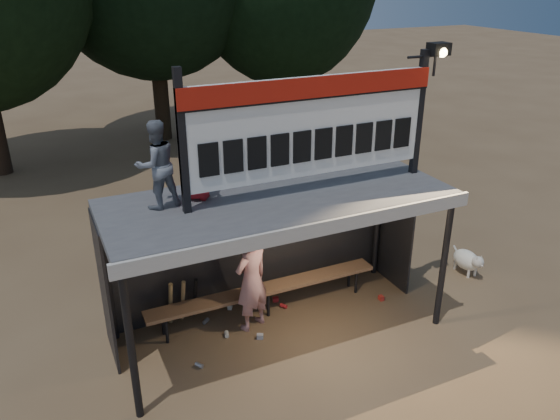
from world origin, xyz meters
name	(u,v)px	position (x,y,z in m)	size (l,w,h in m)	color
ground	(279,330)	(0.00, 0.00, 0.00)	(80.00, 80.00, 0.00)	brown
player	(251,280)	(-0.35, 0.28, 0.86)	(0.63, 0.41, 1.72)	silver
child_a	(156,165)	(-1.63, 0.33, 2.92)	(0.58, 0.46, 1.20)	slate
child_b	(196,164)	(-1.08, 0.40, 2.83)	(0.49, 0.32, 1.01)	#B01B22
dugout_shelter	(272,219)	(0.00, 0.24, 1.85)	(5.10, 2.08, 2.32)	#434346
scoreboard_assembly	(316,123)	(0.56, -0.01, 3.32)	(4.10, 0.27, 1.99)	black
bench	(265,290)	(0.00, 0.55, 0.43)	(4.00, 0.35, 0.48)	brown
dog	(468,260)	(3.97, 0.12, 0.28)	(0.36, 0.81, 0.49)	white
bats	(183,300)	(-1.32, 0.82, 0.43)	(0.47, 0.32, 0.84)	olive
litter	(261,319)	(-0.17, 0.34, 0.04)	(3.50, 1.35, 0.08)	#AB1D1E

